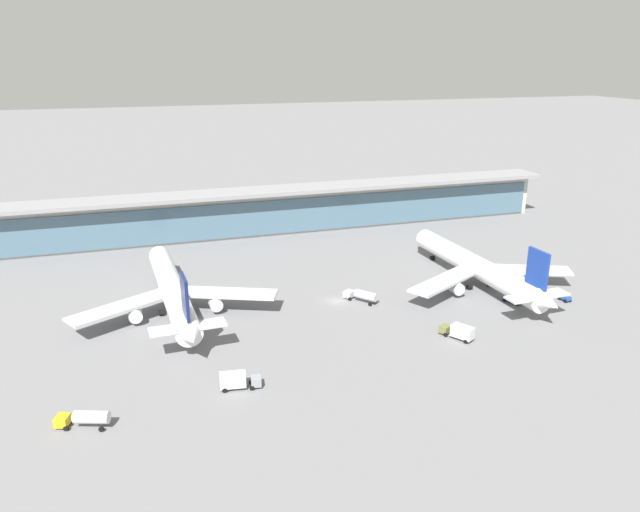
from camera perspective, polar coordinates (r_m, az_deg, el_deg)
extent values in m
plane|color=slate|center=(146.50, 1.52, -4.28)|extent=(1200.00, 1200.00, 0.00)
cylinder|color=white|center=(144.11, -13.84, -3.03)|extent=(7.87, 51.76, 5.44)
cone|color=white|center=(170.38, -15.06, 0.25)|extent=(5.55, 5.14, 5.33)
cone|color=white|center=(118.61, -12.11, -7.44)|extent=(5.17, 6.21, 4.89)
cube|color=black|center=(167.14, -14.97, 0.24)|extent=(4.18, 2.44, 0.66)
cube|color=#B7BABF|center=(139.44, -18.34, -4.63)|extent=(23.44, 16.52, 0.66)
cube|color=#B7BABF|center=(141.69, -8.86, -3.49)|extent=(23.90, 14.78, 0.66)
cylinder|color=silver|center=(139.72, -17.10, -5.29)|extent=(3.18, 4.07, 3.00)
cylinder|color=silver|center=(141.43, -9.89, -4.41)|extent=(3.18, 4.07, 3.00)
cube|color=#141E51|center=(120.32, -12.67, -3.76)|extent=(0.97, 6.59, 8.44)
cube|color=#B7BABF|center=(121.89, -12.40, -6.59)|extent=(15.18, 4.83, 0.47)
cylinder|color=black|center=(142.96, -14.75, -5.24)|extent=(1.19, 1.36, 1.31)
cylinder|color=black|center=(143.52, -12.37, -4.95)|extent=(1.19, 1.36, 1.31)
cylinder|color=black|center=(164.92, -14.65, -1.99)|extent=(1.19, 1.36, 1.31)
cylinder|color=white|center=(160.08, 14.43, -0.88)|extent=(7.73, 51.75, 5.44)
cone|color=white|center=(182.44, 9.51, 1.85)|extent=(5.54, 5.13, 5.33)
cone|color=white|center=(139.74, 20.84, -4.20)|extent=(5.16, 6.19, 4.89)
cube|color=black|center=(179.60, 10.02, 1.87)|extent=(4.17, 2.43, 0.66)
cube|color=#B7BABF|center=(150.50, 11.73, -2.32)|extent=(23.45, 16.47, 0.66)
cube|color=#B7BABF|center=(163.69, 18.72, -1.22)|extent=(23.89, 14.83, 0.66)
cylinder|color=silver|center=(152.18, 12.69, -2.91)|extent=(3.17, 4.07, 3.00)
cylinder|color=silver|center=(162.21, 18.00, -2.03)|extent=(3.17, 4.07, 3.00)
cube|color=#193899|center=(140.83, 19.90, -1.12)|extent=(0.95, 6.59, 8.44)
cube|color=#B7BABF|center=(142.25, 19.87, -3.56)|extent=(15.17, 4.79, 0.47)
cylinder|color=black|center=(157.82, 13.98, -2.87)|extent=(1.18, 1.36, 1.31)
cylinder|color=black|center=(161.15, 15.75, -2.58)|extent=(1.18, 1.36, 1.31)
cylinder|color=black|center=(177.79, 10.60, -0.18)|extent=(1.18, 1.36, 1.31)
cube|color=gray|center=(110.95, -6.08, -11.68)|extent=(2.11, 2.53, 1.50)
cube|color=black|center=(110.84, -5.66, -11.51)|extent=(0.41, 2.07, 0.70)
cube|color=silver|center=(110.52, -8.25, -11.51)|extent=(4.88, 2.93, 2.50)
cylinder|color=black|center=(112.21, -6.52, -11.76)|extent=(0.93, 0.40, 0.90)
cylinder|color=black|center=(110.39, -6.45, -12.31)|extent=(0.93, 0.40, 0.90)
cylinder|color=black|center=(112.14, -9.02, -11.91)|extent=(0.93, 0.40, 0.90)
cylinder|color=black|center=(110.32, -8.99, -12.46)|extent=(0.93, 0.40, 0.90)
cube|color=#234C9E|center=(152.54, 17.77, -3.95)|extent=(3.73, 5.10, 0.60)
cube|color=black|center=(153.18, 17.02, -3.34)|extent=(2.55, 3.95, 1.72)
cylinder|color=black|center=(152.68, 17.06, -3.98)|extent=(0.65, 0.93, 0.90)
cylinder|color=black|center=(154.05, 17.37, -3.81)|extent=(0.65, 0.93, 0.90)
cylinder|color=black|center=(151.26, 18.16, -4.31)|extent=(0.65, 0.93, 0.90)
cylinder|color=black|center=(152.64, 18.46, -4.13)|extent=(0.65, 0.93, 0.90)
cube|color=olive|center=(132.17, 11.76, -6.77)|extent=(2.89, 2.70, 1.50)
cube|color=black|center=(132.40, 11.47, -6.55)|extent=(1.86, 1.13, 0.70)
cube|color=silver|center=(130.11, 13.33, -6.99)|extent=(4.28, 5.14, 2.50)
cylinder|color=black|center=(131.30, 11.79, -7.31)|extent=(0.69, 0.92, 0.90)
cylinder|color=black|center=(132.97, 12.27, -7.00)|extent=(0.69, 0.92, 0.90)
cylinder|color=black|center=(129.24, 13.63, -7.89)|extent=(0.69, 0.92, 0.90)
cylinder|color=black|center=(130.94, 14.09, -7.56)|extent=(0.69, 0.92, 0.90)
cube|color=silver|center=(147.69, 2.76, -3.60)|extent=(3.12, 3.04, 1.50)
cylinder|color=silver|center=(145.12, 4.36, -3.75)|extent=(5.05, 5.73, 2.10)
cylinder|color=black|center=(146.64, 2.83, -4.08)|extent=(0.77, 0.89, 0.90)
cylinder|color=black|center=(148.38, 3.29, -3.81)|extent=(0.77, 0.89, 0.90)
cylinder|color=black|center=(143.94, 4.76, -4.58)|extent=(0.77, 0.89, 0.90)
cylinder|color=black|center=(145.71, 5.20, -4.29)|extent=(0.77, 0.89, 0.90)
cube|color=#234C9E|center=(157.80, 22.16, -3.65)|extent=(1.78, 2.94, 0.90)
cube|color=black|center=(157.70, 22.12, -3.35)|extent=(0.77, 0.77, 0.70)
cylinder|color=black|center=(157.83, 22.57, -3.88)|extent=(0.37, 0.92, 0.90)
cylinder|color=black|center=(156.85, 22.21, -3.97)|extent=(0.37, 0.92, 0.90)
cylinder|color=black|center=(159.07, 22.08, -3.64)|extent=(0.37, 0.92, 0.90)
cylinder|color=black|center=(158.09, 21.71, -3.73)|extent=(0.37, 0.92, 0.90)
cube|color=yellow|center=(108.19, -23.19, -14.10)|extent=(2.70, 2.94, 1.50)
cylinder|color=silver|center=(105.95, -20.81, -14.06)|extent=(5.98, 3.88, 2.10)
cylinder|color=black|center=(107.36, -22.91, -14.80)|extent=(0.94, 0.57, 0.90)
cylinder|color=black|center=(109.03, -22.43, -14.19)|extent=(0.94, 0.57, 0.90)
cylinder|color=black|center=(105.20, -19.99, -15.15)|extent=(0.94, 0.57, 0.90)
cylinder|color=black|center=(106.89, -19.55, -14.51)|extent=(0.94, 0.57, 0.90)
cube|color=beige|center=(201.52, -4.40, 4.20)|extent=(192.25, 8.00, 14.00)
cube|color=slate|center=(197.65, -4.09, 3.71)|extent=(188.40, 0.50, 11.20)
cube|color=gray|center=(197.87, -4.31, 6.19)|extent=(196.09, 12.80, 1.20)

